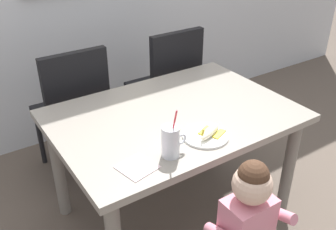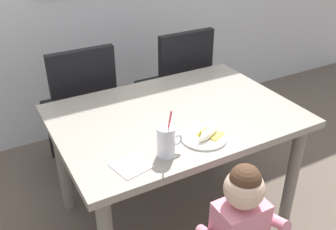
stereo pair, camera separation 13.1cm
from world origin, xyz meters
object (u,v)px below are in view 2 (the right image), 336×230
dining_table (175,128)px  toddler_standing (240,225)px  milk_cup (166,143)px  dining_chair_right (177,82)px  snack_plate (204,137)px  paper_napkin (131,165)px  dining_chair_left (81,104)px  peeled_banana (209,133)px

dining_table → toddler_standing: (-0.07, -0.68, -0.10)m
milk_cup → dining_chair_right: bearing=57.2°
dining_chair_right → milk_cup: size_ratio=3.84×
snack_plate → paper_napkin: (-0.40, -0.03, -0.00)m
paper_napkin → milk_cup: bearing=-2.1°
snack_plate → paper_napkin: 0.40m
toddler_standing → snack_plate: 0.45m
paper_napkin → snack_plate: bearing=4.2°
dining_chair_right → milk_cup: bearing=57.2°
dining_chair_left → toddler_standing: dining_chair_left is taller
toddler_standing → milk_cup: size_ratio=3.36×
dining_chair_right → paper_napkin: size_ratio=6.40×
toddler_standing → peeled_banana: bearing=77.9°
paper_napkin → peeled_banana: bearing=2.1°
peeled_banana → dining_chair_left: bearing=108.8°
dining_chair_left → snack_plate: dining_chair_left is taller
paper_napkin → dining_chair_right: bearing=50.6°
dining_chair_right → toddler_standing: (-0.48, -1.36, -0.02)m
dining_chair_left → dining_chair_right: (0.74, -0.01, 0.00)m
milk_cup → paper_napkin: (-0.17, 0.01, -0.06)m
milk_cup → toddler_standing: bearing=-65.2°
milk_cup → dining_chair_left: bearing=95.3°
milk_cup → paper_napkin: bearing=177.9°
toddler_standing → peeled_banana: toddler_standing is taller
dining_chair_left → peeled_banana: 1.08m
dining_chair_left → dining_table: bearing=115.2°
dining_table → dining_chair_right: dining_chair_right is taller
dining_table → dining_chair_left: (-0.33, 0.70, -0.08)m
peeled_banana → dining_chair_right: bearing=67.8°
snack_plate → paper_napkin: snack_plate is taller
dining_table → milk_cup: milk_cup is taller
dining_chair_left → paper_napkin: (-0.08, -1.01, 0.19)m
dining_chair_left → dining_chair_right: bearing=178.9°
toddler_standing → milk_cup: bearing=114.8°
dining_chair_right → snack_plate: bearing=66.7°
dining_chair_right → peeled_banana: bearing=67.8°
snack_plate → toddler_standing: bearing=-99.3°
snack_plate → dining_table: bearing=88.9°
toddler_standing → paper_napkin: toddler_standing is taller
milk_cup → peeled_banana: (0.25, 0.02, -0.04)m
paper_napkin → toddler_standing: bearing=-47.0°
dining_chair_right → dining_table: bearing=58.9°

